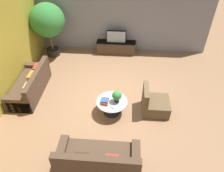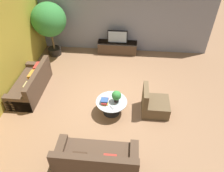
# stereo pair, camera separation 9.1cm
# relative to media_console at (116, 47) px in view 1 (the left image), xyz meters

# --- Properties ---
(ground_plane) EXTENTS (24.00, 24.00, 0.00)m
(ground_plane) POSITION_rel_media_console_xyz_m (0.01, -2.94, -0.25)
(ground_plane) COLOR #8C6647
(back_wall_stone) EXTENTS (7.40, 0.12, 3.00)m
(back_wall_stone) POSITION_rel_media_console_xyz_m (0.01, 0.32, 1.25)
(back_wall_stone) COLOR gray
(back_wall_stone) RESTS_ON ground
(side_wall_left) EXTENTS (0.12, 7.40, 3.00)m
(side_wall_left) POSITION_rel_media_console_xyz_m (-3.25, -2.74, 1.25)
(side_wall_left) COLOR gold
(side_wall_left) RESTS_ON ground
(media_console) EXTENTS (1.64, 0.50, 0.48)m
(media_console) POSITION_rel_media_console_xyz_m (0.00, 0.00, 0.00)
(media_console) COLOR #473323
(media_console) RESTS_ON ground
(television) EXTENTS (0.81, 0.13, 0.53)m
(television) POSITION_rel_media_console_xyz_m (0.00, -0.00, 0.49)
(television) COLOR black
(television) RESTS_ON media_console
(coffee_table) EXTENTS (0.92, 0.92, 0.46)m
(coffee_table) POSITION_rel_media_console_xyz_m (0.10, -3.50, 0.07)
(coffee_table) COLOR black
(coffee_table) RESTS_ON ground
(couch_by_wall) EXTENTS (0.84, 1.96, 0.84)m
(couch_by_wall) POSITION_rel_media_console_xyz_m (-2.65, -2.78, 0.04)
(couch_by_wall) COLOR #4C3828
(couch_by_wall) RESTS_ON ground
(couch_near_entry) EXTENTS (1.94, 0.84, 0.84)m
(couch_near_entry) POSITION_rel_media_console_xyz_m (-0.08, -5.33, 0.03)
(couch_near_entry) COLOR #4C3828
(couch_near_entry) RESTS_ON ground
(armchair_wicker) EXTENTS (0.80, 0.76, 0.86)m
(armchair_wicker) POSITION_rel_media_console_xyz_m (1.35, -3.33, 0.02)
(armchair_wicker) COLOR brown
(armchair_wicker) RESTS_ON ground
(potted_palm_tall) EXTENTS (1.31, 1.31, 2.16)m
(potted_palm_tall) POSITION_rel_media_console_xyz_m (-2.60, -0.39, 1.23)
(potted_palm_tall) COLOR black
(potted_palm_tall) RESTS_ON ground
(potted_plant_tabletop) EXTENTS (0.28, 0.28, 0.37)m
(potted_plant_tabletop) POSITION_rel_media_console_xyz_m (0.24, -3.49, 0.42)
(potted_plant_tabletop) COLOR black
(potted_plant_tabletop) RESTS_ON coffee_table
(book_stack) EXTENTS (0.23, 0.32, 0.12)m
(book_stack) POSITION_rel_media_console_xyz_m (-0.09, -3.58, 0.27)
(book_stack) COLOR gold
(book_stack) RESTS_ON coffee_table
(remote_black) EXTENTS (0.11, 0.16, 0.02)m
(remote_black) POSITION_rel_media_console_xyz_m (0.28, -3.27, 0.22)
(remote_black) COLOR black
(remote_black) RESTS_ON coffee_table
(remote_silver) EXTENTS (0.13, 0.15, 0.02)m
(remote_silver) POSITION_rel_media_console_xyz_m (0.13, -3.76, 0.22)
(remote_silver) COLOR gray
(remote_silver) RESTS_ON coffee_table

